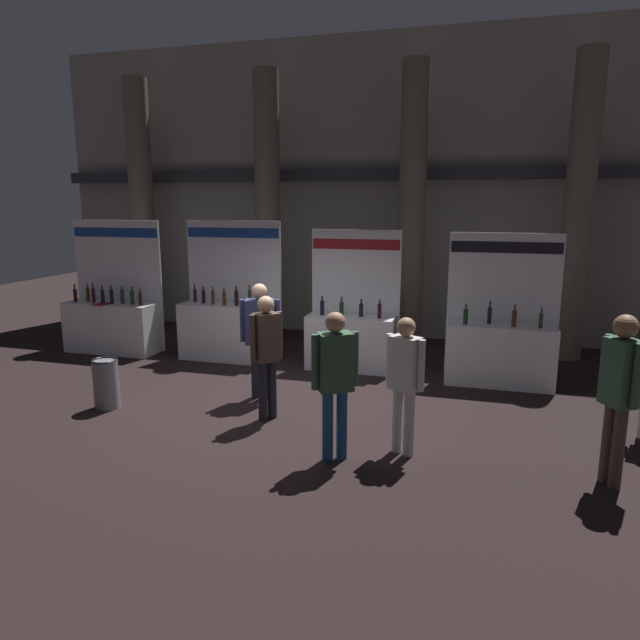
% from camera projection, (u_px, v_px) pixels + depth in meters
% --- Properties ---
extents(ground_plane, '(27.15, 27.15, 0.00)m').
position_uv_depth(ground_plane, '(267.00, 405.00, 8.36)').
color(ground_plane, black).
extents(hall_colonnade, '(13.57, 1.41, 6.28)m').
position_uv_depth(hall_colonnade, '(347.00, 194.00, 12.27)').
color(hall_colonnade, gray).
rests_on(hall_colonnade, ground_plane).
extents(exhibitor_booth_0, '(1.91, 0.72, 2.55)m').
position_uv_depth(exhibitor_booth_0, '(113.00, 320.00, 11.27)').
color(exhibitor_booth_0, white).
rests_on(exhibitor_booth_0, ground_plane).
extents(exhibitor_booth_1, '(1.87, 0.66, 2.56)m').
position_uv_depth(exhibitor_booth_1, '(229.00, 325.00, 10.74)').
color(exhibitor_booth_1, white).
rests_on(exhibitor_booth_1, ground_plane).
extents(exhibitor_booth_2, '(1.60, 0.66, 2.42)m').
position_uv_depth(exhibitor_booth_2, '(351.00, 336.00, 10.12)').
color(exhibitor_booth_2, white).
rests_on(exhibitor_booth_2, ground_plane).
extents(exhibitor_booth_3, '(1.76, 0.66, 2.41)m').
position_uv_depth(exhibitor_booth_3, '(500.00, 348.00, 9.25)').
color(exhibitor_booth_3, white).
rests_on(exhibitor_booth_3, ground_plane).
extents(trash_bin, '(0.36, 0.36, 0.72)m').
position_uv_depth(trash_bin, '(106.00, 384.00, 8.21)').
color(trash_bin, slate).
rests_on(trash_bin, ground_plane).
extents(visitor_0, '(0.39, 0.39, 1.69)m').
position_uv_depth(visitor_0, '(267.00, 348.00, 7.66)').
color(visitor_0, '#23232D').
rests_on(visitor_0, ground_plane).
extents(visitor_1, '(0.57, 0.36, 1.73)m').
position_uv_depth(visitor_1, '(260.00, 329.00, 8.50)').
color(visitor_1, '#23232D').
rests_on(visitor_1, ground_plane).
extents(visitor_2, '(0.47, 0.35, 1.63)m').
position_uv_depth(visitor_2, '(405.00, 376.00, 6.58)').
color(visitor_2, silver).
rests_on(visitor_2, ground_plane).
extents(visitor_4, '(0.37, 0.43, 1.81)m').
position_uv_depth(visitor_4, '(619.00, 386.00, 5.81)').
color(visitor_4, '#47382D').
rests_on(visitor_4, ground_plane).
extents(visitor_5, '(0.47, 0.42, 1.72)m').
position_uv_depth(visitor_5, '(335.00, 373.00, 6.41)').
color(visitor_5, navy).
rests_on(visitor_5, ground_plane).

